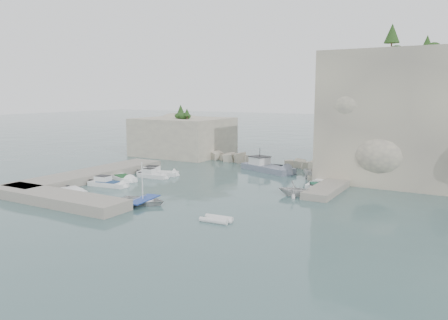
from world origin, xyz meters
The scene contains 22 objects.
ground centered at (0.00, 0.00, 0.00)m, with size 400.00×400.00×0.00m, color #416062.
cliff_east centered at (23.00, 23.00, 8.50)m, with size 26.00×22.00×17.00m, color beige.
cliff_terrace centered at (13.00, 18.00, 1.25)m, with size 8.00×10.00×2.50m, color beige.
outcrop_west centered at (-20.00, 25.00, 3.50)m, with size 16.00×14.00×7.00m, color beige.
quay_west centered at (-17.00, -1.00, 0.55)m, with size 5.00×24.00×1.10m, color #9E9689.
quay_south centered at (-10.00, -12.50, 0.55)m, with size 18.00×4.00×1.10m, color #9E9689.
ledge_east centered at (13.50, 10.00, 0.40)m, with size 3.00×16.00×0.80m, color #9E9689.
breakwater centered at (-1.00, 22.00, 0.70)m, with size 28.00×3.00×1.40m, color beige.
motorboat_a centered at (-10.88, 5.75, 0.00)m, with size 6.37×1.90×1.40m, color white, non-canonical shape.
motorboat_b centered at (-10.18, 3.87, 0.00)m, with size 4.78×1.56×1.40m, color silver, non-canonical shape.
motorboat_c centered at (-12.65, 0.57, 0.00)m, with size 5.33×1.94×0.70m, color white, non-canonical shape.
motorboat_d centered at (-11.50, -3.39, 0.00)m, with size 5.73×1.70×1.40m, color white, non-canonical shape.
motorboat_e centered at (-11.94, -8.49, 0.00)m, with size 4.40×1.80×0.70m, color white, non-canonical shape.
rowboat centered at (-1.80, -8.08, 0.00)m, with size 3.62×5.08×1.05m, color silver.
inflatable_dinghy centered at (8.26, -9.61, 0.00)m, with size 3.03×1.47×0.44m, color silver, non-canonical shape.
tender_east_a centered at (10.77, 3.44, 0.00)m, with size 3.07×3.56×1.87m, color silver.
tender_east_b centered at (11.61, 8.56, 0.00)m, with size 4.20×1.43×0.70m, color white, non-canonical shape.
tender_east_c centered at (11.51, 10.24, 0.00)m, with size 5.69×1.84×0.70m, color white, non-canonical shape.
tender_east_d centered at (10.52, 14.02, 0.00)m, with size 1.78×4.74×1.83m, color silver.
work_boat centered at (1.47, 16.62, 0.00)m, with size 9.93×2.93×2.20m, color slate, non-canonical shape.
rowboat_mast centered at (-1.80, -8.08, 2.63)m, with size 0.10×0.10×4.20m, color white.
vegetation centered at (17.83, 24.40, 17.93)m, with size 53.48×13.88×13.40m.
Camera 1 is at (28.34, -42.78, 11.62)m, focal length 35.00 mm.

